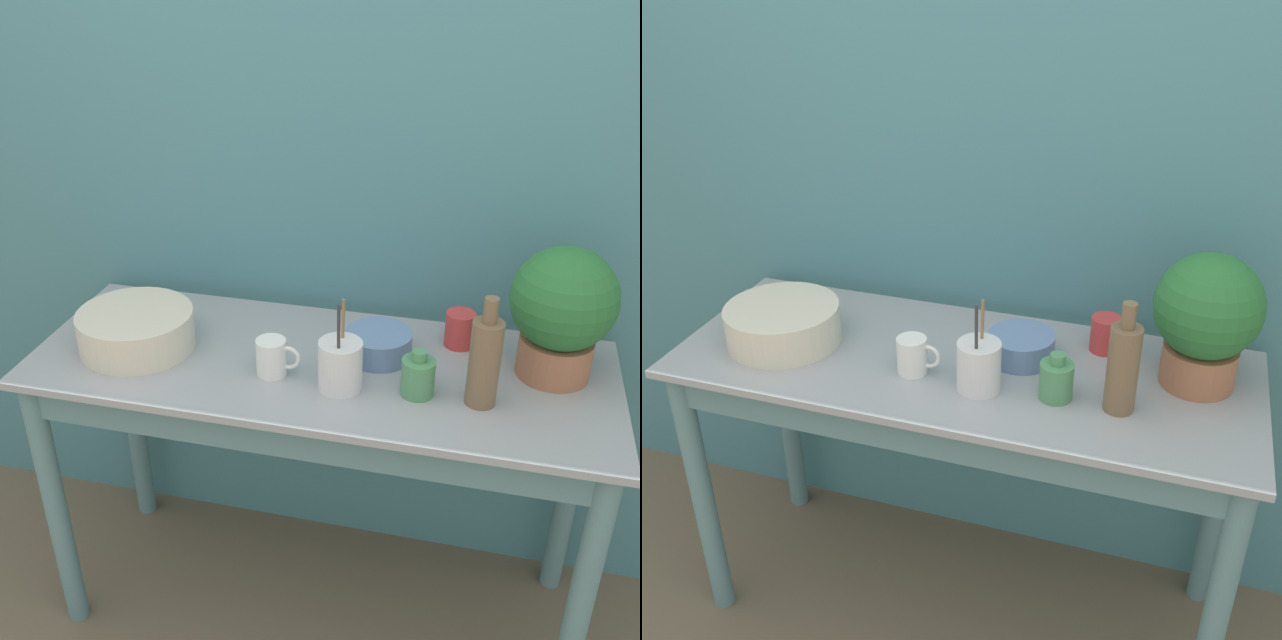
% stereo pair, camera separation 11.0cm
% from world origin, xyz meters
% --- Properties ---
extents(wall_back, '(6.00, 0.05, 2.40)m').
position_xyz_m(wall_back, '(0.00, 0.62, 1.20)').
color(wall_back, teal).
rests_on(wall_back, ground_plane).
extents(counter_table, '(1.47, 0.57, 0.85)m').
position_xyz_m(counter_table, '(0.00, 0.26, 0.68)').
color(counter_table, slate).
rests_on(counter_table, ground_plane).
extents(potted_plant, '(0.25, 0.25, 0.33)m').
position_xyz_m(potted_plant, '(0.57, 0.37, 1.03)').
color(potted_plant, '#A36647').
rests_on(potted_plant, counter_table).
extents(bowl_wash_large, '(0.30, 0.30, 0.10)m').
position_xyz_m(bowl_wash_large, '(-0.48, 0.24, 0.90)').
color(bowl_wash_large, beige).
rests_on(bowl_wash_large, counter_table).
extents(bottle_tall, '(0.07, 0.07, 0.27)m').
position_xyz_m(bottle_tall, '(0.40, 0.20, 0.97)').
color(bottle_tall, brown).
rests_on(bottle_tall, counter_table).
extents(bottle_short, '(0.08, 0.08, 0.12)m').
position_xyz_m(bottle_short, '(0.26, 0.20, 0.90)').
color(bottle_short, '#4C8C59').
rests_on(bottle_short, counter_table).
extents(mug_white, '(0.11, 0.07, 0.09)m').
position_xyz_m(mug_white, '(-0.10, 0.20, 0.90)').
color(mug_white, white).
rests_on(mug_white, counter_table).
extents(mug_red, '(0.11, 0.08, 0.09)m').
position_xyz_m(mug_red, '(0.34, 0.45, 0.90)').
color(mug_red, '#C63838').
rests_on(mug_red, counter_table).
extents(bowl_small_blue, '(0.17, 0.17, 0.07)m').
position_xyz_m(bowl_small_blue, '(0.14, 0.35, 0.89)').
color(bowl_small_blue, '#6684B2').
rests_on(bowl_small_blue, counter_table).
extents(utensil_cup, '(0.11, 0.11, 0.24)m').
position_xyz_m(utensil_cup, '(0.07, 0.18, 0.92)').
color(utensil_cup, silver).
rests_on(utensil_cup, counter_table).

